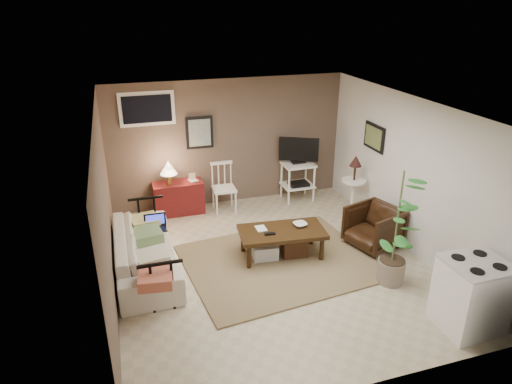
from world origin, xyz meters
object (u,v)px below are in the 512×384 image
object	(u,v)px
coffee_table	(281,241)
side_table	(354,179)
potted_plant	(397,224)
red_console	(178,195)
tv_stand	(298,168)
sofa	(145,245)
spindle_chair	(224,189)
armchair	(374,225)
stove	(471,295)

from	to	relation	value
coffee_table	side_table	size ratio (longest dim) A/B	1.17
potted_plant	red_console	bearing A→B (deg)	128.83
tv_stand	side_table	xyz separation A→B (m)	(0.68, -0.97, 0.05)
sofa	potted_plant	distance (m)	3.57
spindle_chair	side_table	bearing A→B (deg)	-23.04
sofa	red_console	size ratio (longest dim) A/B	2.03
sofa	armchair	distance (m)	3.58
coffee_table	tv_stand	bearing A→B (deg)	61.40
red_console	coffee_table	bearing A→B (deg)	-57.98
side_table	armchair	size ratio (longest dim) A/B	1.56
armchair	potted_plant	xyz separation A→B (m)	(-0.28, -0.96, 0.53)
side_table	potted_plant	bearing A→B (deg)	-103.65
red_console	stove	distance (m)	5.15
tv_stand	armchair	world-z (taller)	tv_stand
stove	armchair	bearing A→B (deg)	92.06
stove	coffee_table	bearing A→B (deg)	125.94
red_console	potted_plant	distance (m)	4.08
coffee_table	tv_stand	size ratio (longest dim) A/B	1.07
side_table	armchair	distance (m)	1.20
red_console	spindle_chair	world-z (taller)	red_console
side_table	armchair	xyz separation A→B (m)	(-0.23, -1.13, -0.35)
potted_plant	stove	world-z (taller)	potted_plant
sofa	side_table	world-z (taller)	side_table
sofa	spindle_chair	size ratio (longest dim) A/B	2.33
red_console	armchair	bearing A→B (deg)	-37.82
coffee_table	armchair	distance (m)	1.54
tv_stand	coffee_table	bearing A→B (deg)	-118.60
spindle_chair	tv_stand	world-z (taller)	tv_stand
sofa	side_table	distance (m)	3.87
sofa	side_table	size ratio (longest dim) A/B	1.84
stove	red_console	bearing A→B (deg)	124.10
stove	spindle_chair	bearing A→B (deg)	116.23
coffee_table	spindle_chair	xyz separation A→B (m)	(-0.44, 1.93, 0.16)
armchair	side_table	bearing A→B (deg)	151.47
red_console	armchair	xyz separation A→B (m)	(2.81, -2.18, 0.01)
red_console	side_table	xyz separation A→B (m)	(3.04, -1.06, 0.36)
sofa	tv_stand	xyz separation A→B (m)	(3.10, 1.72, 0.26)
coffee_table	red_console	xyz separation A→B (m)	(-1.28, 2.05, 0.09)
coffee_table	armchair	xyz separation A→B (m)	(1.53, -0.13, 0.10)
spindle_chair	armchair	distance (m)	2.85
tv_stand	armchair	distance (m)	2.17
red_console	potted_plant	size ratio (longest dim) A/B	0.62
side_table	tv_stand	bearing A→B (deg)	125.12
armchair	tv_stand	bearing A→B (deg)	175.18
stove	tv_stand	bearing A→B (deg)	97.24
red_console	tv_stand	bearing A→B (deg)	-2.07
sofa	armchair	xyz separation A→B (m)	(3.56, -0.38, -0.04)
spindle_chair	potted_plant	distance (m)	3.49
coffee_table	red_console	world-z (taller)	red_console
tv_stand	potted_plant	size ratio (longest dim) A/B	0.75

